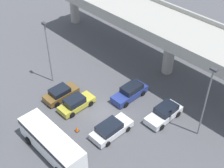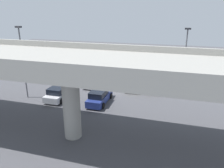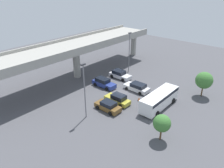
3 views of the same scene
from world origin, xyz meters
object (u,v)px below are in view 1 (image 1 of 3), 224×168
at_px(parked_car_3, 111,129).
at_px(lamp_post_mid_lot, 48,49).
at_px(parked_car_2, 130,92).
at_px(lamp_post_near_aisle, 206,99).
at_px(parked_car_1, 76,103).
at_px(traffic_cone, 77,129).
at_px(parked_car_0, 61,93).
at_px(shuttle_bus, 51,142).
at_px(parked_car_4, 164,113).

xyz_separation_m(parked_car_3, lamp_post_mid_lot, (-12.04, 0.81, 4.23)).
bearing_deg(parked_car_3, lamp_post_mid_lot, 86.13).
bearing_deg(parked_car_2, lamp_post_near_aisle, 96.05).
bearing_deg(parked_car_1, traffic_cone, -127.61).
xyz_separation_m(parked_car_2, lamp_post_near_aisle, (9.26, 0.98, 4.28)).
bearing_deg(parked_car_1, lamp_post_near_aisle, -60.34).
relative_size(parked_car_0, shuttle_bus, 0.51).
relative_size(parked_car_3, lamp_post_near_aisle, 0.56).
bearing_deg(parked_car_3, traffic_cone, 130.70).
relative_size(shuttle_bus, lamp_post_near_aisle, 0.96).
height_order(shuttle_bus, lamp_post_mid_lot, lamp_post_mid_lot).
height_order(parked_car_0, lamp_post_near_aisle, lamp_post_near_aisle).
height_order(parked_car_1, parked_car_4, parked_car_4).
height_order(parked_car_1, shuttle_bus, shuttle_bus).
relative_size(shuttle_bus, traffic_cone, 11.98).
height_order(parked_car_0, traffic_cone, parked_car_0).
distance_m(parked_car_2, lamp_post_mid_lot, 11.34).
bearing_deg(shuttle_bus, traffic_cone, -81.92).
bearing_deg(traffic_cone, shuttle_bus, -81.92).
xyz_separation_m(parked_car_2, traffic_cone, (-0.08, -8.29, -0.46)).
distance_m(parked_car_0, traffic_cone, 6.00).
relative_size(parked_car_0, parked_car_3, 0.89).
bearing_deg(parked_car_3, parked_car_2, 25.35).
bearing_deg(parked_car_3, parked_car_4, -21.81).
bearing_deg(parked_car_2, parked_car_3, 25.35).
distance_m(parked_car_0, parked_car_3, 8.49).
relative_size(parked_car_0, lamp_post_near_aisle, 0.49).
xyz_separation_m(shuttle_bus, traffic_cone, (-0.50, 3.52, -1.16)).
bearing_deg(lamp_post_near_aisle, parked_car_0, -154.19).
relative_size(parked_car_3, shuttle_bus, 0.58).
height_order(parked_car_3, lamp_post_mid_lot, lamp_post_mid_lot).
bearing_deg(shuttle_bus, lamp_post_near_aisle, -124.65).
relative_size(parked_car_3, lamp_post_mid_lot, 0.57).
bearing_deg(parked_car_1, shuttle_bus, -149.23).
bearing_deg(parked_car_4, parked_car_3, -21.81).
distance_m(parked_car_0, lamp_post_mid_lot, 5.66).
distance_m(parked_car_2, traffic_cone, 8.30).
distance_m(parked_car_2, lamp_post_near_aisle, 10.25).
bearing_deg(lamp_post_near_aisle, traffic_cone, -135.21).
bearing_deg(parked_car_2, parked_car_4, 92.19).
height_order(parked_car_4, shuttle_bus, shuttle_bus).
relative_size(parked_car_2, shuttle_bus, 0.58).
relative_size(parked_car_0, parked_car_1, 0.96).
bearing_deg(traffic_cone, parked_car_2, 89.47).
bearing_deg(shuttle_bus, parked_car_3, -111.45).
bearing_deg(parked_car_1, parked_car_0, 95.17).
relative_size(lamp_post_near_aisle, lamp_post_mid_lot, 1.03).
xyz_separation_m(lamp_post_mid_lot, traffic_cone, (9.20, -3.26, -4.61)).
bearing_deg(lamp_post_mid_lot, shuttle_bus, -34.96).
height_order(shuttle_bus, lamp_post_near_aisle, lamp_post_near_aisle).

